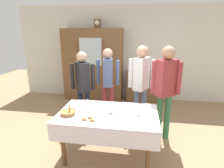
# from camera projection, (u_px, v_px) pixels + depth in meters

# --- Properties ---
(ground_plane) EXTENTS (12.00, 12.00, 0.00)m
(ground_plane) POSITION_uv_depth(u_px,v_px,m) (110.00, 148.00, 3.23)
(ground_plane) COLOR #997A56
(ground_plane) RESTS_ON ground
(back_wall) EXTENTS (6.40, 0.10, 2.70)m
(back_wall) POSITION_uv_depth(u_px,v_px,m) (125.00, 54.00, 5.37)
(back_wall) COLOR silver
(back_wall) RESTS_ON ground
(dining_table) EXTENTS (1.53, 0.94, 0.77)m
(dining_table) POSITION_uv_depth(u_px,v_px,m) (108.00, 120.00, 2.83)
(dining_table) COLOR brown
(dining_table) RESTS_ON ground
(wall_cabinet) EXTENTS (1.70, 0.46, 2.06)m
(wall_cabinet) POSITION_uv_depth(u_px,v_px,m) (93.00, 65.00, 5.31)
(wall_cabinet) COLOR brown
(wall_cabinet) RESTS_ON ground
(mantel_clock) EXTENTS (0.18, 0.11, 0.24)m
(mantel_clock) POSITION_uv_depth(u_px,v_px,m) (97.00, 24.00, 4.96)
(mantel_clock) COLOR brown
(mantel_clock) RESTS_ON wall_cabinet
(bookshelf_low) EXTENTS (1.03, 0.35, 0.89)m
(bookshelf_low) POSITION_uv_depth(u_px,v_px,m) (145.00, 86.00, 5.30)
(bookshelf_low) COLOR brown
(bookshelf_low) RESTS_ON ground
(book_stack) EXTENTS (0.15, 0.22, 0.12)m
(book_stack) POSITION_uv_depth(u_px,v_px,m) (146.00, 69.00, 5.16)
(book_stack) COLOR #99332D
(book_stack) RESTS_ON bookshelf_low
(tea_cup_far_right) EXTENTS (0.13, 0.13, 0.06)m
(tea_cup_far_right) POSITION_uv_depth(u_px,v_px,m) (81.00, 109.00, 2.89)
(tea_cup_far_right) COLOR white
(tea_cup_far_right) RESTS_ON dining_table
(tea_cup_near_left) EXTENTS (0.13, 0.13, 0.06)m
(tea_cup_near_left) POSITION_uv_depth(u_px,v_px,m) (87.00, 102.00, 3.17)
(tea_cup_near_left) COLOR white
(tea_cup_near_left) RESTS_ON dining_table
(tea_cup_back_edge) EXTENTS (0.13, 0.13, 0.06)m
(tea_cup_back_edge) POSITION_uv_depth(u_px,v_px,m) (111.00, 112.00, 2.80)
(tea_cup_back_edge) COLOR silver
(tea_cup_back_edge) RESTS_ON dining_table
(tea_cup_mid_right) EXTENTS (0.13, 0.13, 0.06)m
(tea_cup_mid_right) POSITION_uv_depth(u_px,v_px,m) (139.00, 114.00, 2.72)
(tea_cup_mid_right) COLOR silver
(tea_cup_mid_right) RESTS_ON dining_table
(bread_basket) EXTENTS (0.24, 0.24, 0.16)m
(bread_basket) POSITION_uv_depth(u_px,v_px,m) (68.00, 112.00, 2.76)
(bread_basket) COLOR #9E7542
(bread_basket) RESTS_ON dining_table
(pastry_plate) EXTENTS (0.28, 0.28, 0.05)m
(pastry_plate) POSITION_uv_depth(u_px,v_px,m) (89.00, 120.00, 2.56)
(pastry_plate) COLOR white
(pastry_plate) RESTS_ON dining_table
(spoon_center) EXTENTS (0.12, 0.02, 0.01)m
(spoon_center) POSITION_uv_depth(u_px,v_px,m) (150.00, 122.00, 2.54)
(spoon_center) COLOR silver
(spoon_center) RESTS_ON dining_table
(spoon_near_left) EXTENTS (0.12, 0.02, 0.01)m
(spoon_near_left) POSITION_uv_depth(u_px,v_px,m) (76.00, 106.00, 3.09)
(spoon_near_left) COLOR silver
(spoon_near_left) RESTS_ON dining_table
(person_beside_shelf) EXTENTS (0.52, 0.37, 1.75)m
(person_beside_shelf) POSITION_uv_depth(u_px,v_px,m) (166.00, 84.00, 3.25)
(person_beside_shelf) COLOR #33704C
(person_beside_shelf) RESTS_ON ground
(person_behind_table_left) EXTENTS (0.52, 0.41, 1.73)m
(person_behind_table_left) POSITION_uv_depth(u_px,v_px,m) (141.00, 79.00, 3.64)
(person_behind_table_left) COLOR slate
(person_behind_table_left) RESTS_ON ground
(person_by_cabinet) EXTENTS (0.52, 0.41, 1.60)m
(person_by_cabinet) POSITION_uv_depth(u_px,v_px,m) (83.00, 82.00, 3.77)
(person_by_cabinet) COLOR #191E38
(person_by_cabinet) RESTS_ON ground
(person_near_right_end) EXTENTS (0.52, 0.39, 1.63)m
(person_near_right_end) POSITION_uv_depth(u_px,v_px,m) (108.00, 77.00, 4.06)
(person_near_right_end) COLOR #933338
(person_near_right_end) RESTS_ON ground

